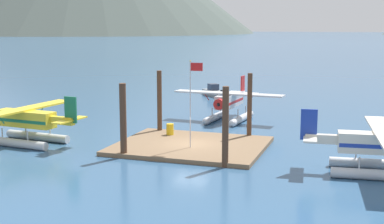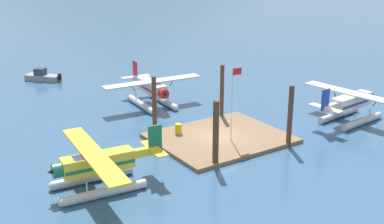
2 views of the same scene
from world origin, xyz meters
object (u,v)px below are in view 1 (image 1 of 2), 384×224
(fuel_drum, at_px, (170,129))
(seaplane_cream_stbd_aft, at_px, (380,149))
(flagpole, at_px, (192,94))
(seaplane_silver_bow_centre, at_px, (229,104))
(boat_grey_open_north, at_px, (214,92))
(seaplane_yellow_port_aft, at_px, (26,123))

(fuel_drum, relative_size, seaplane_cream_stbd_aft, 0.08)
(flagpole, xyz_separation_m, seaplane_silver_bow_centre, (-0.54, 12.53, -2.56))
(seaplane_silver_bow_centre, bearing_deg, fuel_drum, -105.42)
(flagpole, xyz_separation_m, boat_grey_open_north, (-6.75, 28.82, -3.65))
(seaplane_cream_stbd_aft, bearing_deg, flagpole, 171.23)
(seaplane_yellow_port_aft, bearing_deg, fuel_drum, 28.47)
(seaplane_yellow_port_aft, xyz_separation_m, seaplane_cream_stbd_aft, (25.14, -0.26, 0.00))
(seaplane_yellow_port_aft, bearing_deg, flagpole, 7.50)
(fuel_drum, bearing_deg, seaplane_cream_stbd_aft, -19.46)
(flagpole, relative_size, seaplane_silver_bow_centre, 0.59)
(fuel_drum, distance_m, seaplane_yellow_port_aft, 10.98)
(seaplane_yellow_port_aft, bearing_deg, seaplane_cream_stbd_aft, -0.60)
(seaplane_cream_stbd_aft, relative_size, boat_grey_open_north, 2.53)
(seaplane_yellow_port_aft, bearing_deg, seaplane_silver_bow_centre, 49.57)
(seaplane_cream_stbd_aft, xyz_separation_m, boat_grey_open_north, (-19.24, 30.75, -1.09))
(fuel_drum, xyz_separation_m, boat_grey_open_north, (-3.73, 25.27, -0.25))
(flagpole, bearing_deg, seaplane_silver_bow_centre, 92.48)
(fuel_drum, distance_m, boat_grey_open_north, 25.54)
(seaplane_yellow_port_aft, distance_m, boat_grey_open_north, 31.07)
(boat_grey_open_north, bearing_deg, fuel_drum, -81.60)
(flagpole, relative_size, boat_grey_open_north, 1.49)
(seaplane_silver_bow_centre, distance_m, boat_grey_open_north, 17.46)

